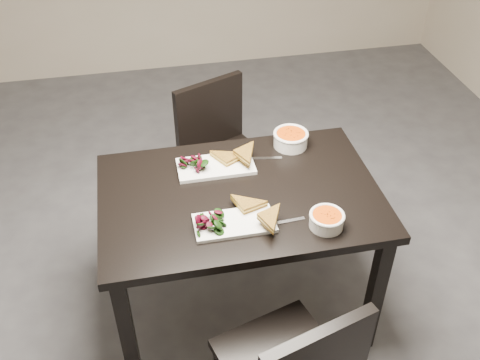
% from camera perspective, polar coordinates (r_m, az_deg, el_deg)
% --- Properties ---
extents(ground, '(5.00, 5.00, 0.00)m').
position_cam_1_polar(ground, '(3.02, -4.24, -10.14)').
color(ground, '#47474C').
rests_on(ground, ground).
extents(table, '(1.20, 0.80, 0.75)m').
position_cam_1_polar(table, '(2.43, 0.00, -3.12)').
color(table, black).
rests_on(table, ground).
extents(chair_far, '(0.55, 0.55, 0.85)m').
position_cam_1_polar(chair_far, '(3.09, -1.97, 3.29)').
color(chair_far, black).
rests_on(chair_far, ground).
extents(plate_near, '(0.32, 0.16, 0.02)m').
position_cam_1_polar(plate_near, '(2.21, -0.59, -4.48)').
color(plate_near, white).
rests_on(plate_near, table).
extents(sandwich_near, '(0.19, 0.16, 0.05)m').
position_cam_1_polar(sandwich_near, '(2.21, 0.99, -3.34)').
color(sandwich_near, olive).
rests_on(sandwich_near, plate_near).
extents(salad_near, '(0.10, 0.09, 0.04)m').
position_cam_1_polar(salad_near, '(2.18, -3.19, -4.26)').
color(salad_near, black).
rests_on(salad_near, plate_near).
extents(soup_bowl_near, '(0.14, 0.14, 0.06)m').
position_cam_1_polar(soup_bowl_near, '(2.21, 8.95, -4.02)').
color(soup_bowl_near, white).
rests_on(soup_bowl_near, table).
extents(cutlery_near, '(0.18, 0.03, 0.00)m').
position_cam_1_polar(cutlery_near, '(2.23, 4.51, -4.34)').
color(cutlery_near, silver).
rests_on(cutlery_near, table).
extents(plate_far, '(0.35, 0.17, 0.02)m').
position_cam_1_polar(plate_far, '(2.50, -2.52, 1.42)').
color(plate_far, white).
rests_on(plate_far, table).
extents(sandwich_far, '(0.21, 0.20, 0.06)m').
position_cam_1_polar(sandwich_far, '(2.47, -1.00, 2.08)').
color(sandwich_far, olive).
rests_on(sandwich_far, plate_far).
extents(salad_far, '(0.11, 0.10, 0.05)m').
position_cam_1_polar(salad_far, '(2.47, -4.83, 1.74)').
color(salad_far, black).
rests_on(salad_far, plate_far).
extents(soup_bowl_far, '(0.17, 0.17, 0.07)m').
position_cam_1_polar(soup_bowl_far, '(2.63, 5.26, 4.33)').
color(soup_bowl_far, white).
rests_on(soup_bowl_far, table).
extents(cutlery_far, '(0.18, 0.04, 0.00)m').
position_cam_1_polar(cutlery_far, '(2.56, 2.34, 2.27)').
color(cutlery_far, silver).
rests_on(cutlery_far, table).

